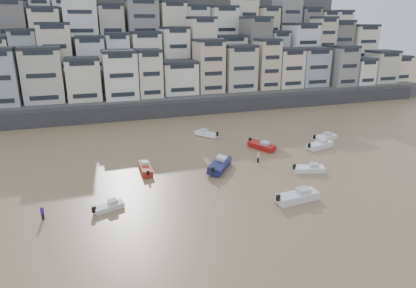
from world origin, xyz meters
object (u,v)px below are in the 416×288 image
object	(u,v)px
boat_g	(325,136)
boat_h	(207,133)
boat_b	(309,168)
boat_c	(220,164)
person_blue	(42,213)
person_pink	(258,157)
boat_a	(297,195)
boat_j	(109,206)
boat_d	(320,144)
boat_f	(145,167)
boat_e	(262,145)

from	to	relation	value
boat_g	boat_h	xyz separation A→B (m)	(-21.02, 9.55, -0.01)
boat_g	boat_b	size ratio (longest dim) A/B	1.08
boat_c	person_blue	world-z (taller)	boat_c
boat_b	person_pink	bearing A→B (deg)	147.49
boat_a	boat_h	distance (m)	30.58
boat_b	boat_a	size ratio (longest dim) A/B	0.78
boat_g	boat_j	size ratio (longest dim) A/B	1.35
boat_d	boat_c	size ratio (longest dim) A/B	0.84
boat_g	boat_j	world-z (taller)	boat_g
boat_j	boat_f	xyz separation A→B (m)	(6.23, 10.63, 0.21)
boat_e	boat_a	xyz separation A→B (m)	(-4.80, -19.94, 0.06)
boat_e	boat_a	distance (m)	20.51
boat_g	boat_h	bearing A→B (deg)	149.48
person_pink	boat_g	bearing A→B (deg)	21.15
boat_h	boat_f	bearing A→B (deg)	96.85
boat_g	boat_j	distance (m)	44.78
boat_j	person_pink	size ratio (longest dim) A/B	2.28
boat_c	person_pink	size ratio (longest dim) A/B	4.08
boat_e	boat_f	size ratio (longest dim) A/B	1.06
boat_a	person_blue	size ratio (longest dim) A/B	3.63
boat_c	person_pink	distance (m)	7.14
boat_g	boat_c	size ratio (longest dim) A/B	0.76
boat_f	boat_c	bearing A→B (deg)	-102.61
boat_e	boat_g	distance (m)	14.08
boat_g	boat_d	bearing A→B (deg)	-140.65
boat_g	boat_c	bearing A→B (deg)	-168.44
boat_g	boat_c	world-z (taller)	boat_c
boat_f	person_blue	xyz separation A→B (m)	(-13.69, -10.48, 0.12)
boat_j	boat_c	world-z (taller)	boat_c
boat_f	person_blue	bearing A→B (deg)	128.44
boat_j	boat_a	bearing A→B (deg)	-31.91
boat_b	person_pink	world-z (taller)	person_pink
boat_g	person_blue	xyz separation A→B (m)	(-49.37, -15.62, 0.14)
boat_d	boat_h	distance (m)	21.83
boat_d	boat_a	xyz separation A→B (m)	(-15.09, -17.13, 0.05)
person_pink	boat_c	bearing A→B (deg)	-171.63
boat_h	boat_e	bearing A→B (deg)	175.23
boat_f	boat_h	world-z (taller)	boat_f
boat_b	person_pink	distance (m)	8.40
boat_c	boat_f	distance (m)	11.41
boat_d	boat_h	bearing A→B (deg)	126.97
boat_b	person_blue	distance (m)	37.46
boat_e	boat_c	bearing A→B (deg)	-81.06
boat_b	boat_f	size ratio (longest dim) A/B	0.89
person_blue	boat_j	bearing A→B (deg)	-1.14
person_pink	person_blue	bearing A→B (deg)	-164.49
boat_e	person_blue	size ratio (longest dim) A/B	3.39
boat_g	boat_a	xyz separation A→B (m)	(-18.85, -20.95, 0.13)
boat_e	boat_d	size ratio (longest dim) A/B	0.99
boat_g	boat_a	distance (m)	28.18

